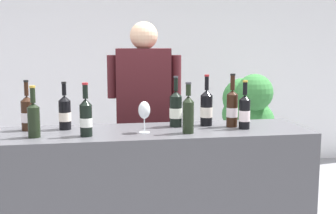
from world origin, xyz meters
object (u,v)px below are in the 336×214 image
object	(u,v)px
wine_bottle_3	(86,117)
wine_bottle_6	(206,108)
wine_bottle_2	(65,112)
wine_bottle_4	(244,112)
wine_bottle_7	(27,113)
potted_shrub	(248,115)
wine_glass	(144,111)
person_server	(145,132)
wine_bottle_8	(34,118)
wine_bottle_0	(176,109)
wine_bottle_5	(188,113)
wine_bottle_1	(232,108)

from	to	relation	value
wine_bottle_3	wine_bottle_6	distance (m)	0.83
wine_bottle_2	wine_bottle_4	bearing A→B (deg)	-8.57
wine_bottle_7	wine_bottle_3	bearing A→B (deg)	-33.19
potted_shrub	wine_bottle_6	bearing A→B (deg)	-121.76
wine_bottle_4	wine_bottle_3	bearing A→B (deg)	-176.47
wine_bottle_7	wine_glass	size ratio (longest dim) A/B	1.63
person_server	wine_bottle_3	bearing A→B (deg)	-119.59
potted_shrub	wine_bottle_8	bearing A→B (deg)	-143.08
wine_bottle_0	wine_bottle_8	xyz separation A→B (m)	(-0.90, -0.20, -0.00)
wine_bottle_6	wine_glass	distance (m)	0.48
wine_bottle_7	potted_shrub	size ratio (longest dim) A/B	0.26
wine_bottle_6	potted_shrub	size ratio (longest dim) A/B	0.28
wine_bottle_0	potted_shrub	world-z (taller)	wine_bottle_0
wine_bottle_2	wine_bottle_4	world-z (taller)	wine_bottle_4
wine_bottle_6	wine_glass	xyz separation A→B (m)	(-0.45, -0.17, 0.01)
wine_bottle_2	wine_bottle_7	size ratio (longest dim) A/B	0.96
wine_bottle_0	wine_bottle_5	world-z (taller)	wine_bottle_0
wine_bottle_3	potted_shrub	world-z (taller)	wine_bottle_3
wine_glass	potted_shrub	xyz separation A→B (m)	(1.18, 1.36, -0.28)
person_server	potted_shrub	world-z (taller)	person_server
wine_bottle_0	wine_bottle_2	world-z (taller)	wine_bottle_0
wine_bottle_6	wine_bottle_7	bearing A→B (deg)	178.64
wine_glass	wine_bottle_3	bearing A→B (deg)	-172.87
wine_bottle_0	wine_bottle_3	bearing A→B (deg)	-160.00
wine_bottle_3	wine_glass	xyz separation A→B (m)	(0.36, 0.04, 0.02)
wine_bottle_6	person_server	xyz separation A→B (m)	(-0.36, 0.57, -0.27)
wine_bottle_0	wine_bottle_4	bearing A→B (deg)	-19.49
wine_bottle_2	wine_bottle_5	world-z (taller)	wine_bottle_5
wine_bottle_2	wine_bottle_5	bearing A→B (deg)	-18.28
wine_bottle_2	wine_glass	distance (m)	0.53
wine_bottle_7	person_server	xyz separation A→B (m)	(0.82, 0.54, -0.26)
wine_bottle_2	wine_bottle_5	size ratio (longest dim) A/B	0.98
wine_bottle_6	wine_bottle_8	distance (m)	1.13
wine_bottle_1	wine_bottle_3	size ratio (longest dim) A/B	1.10
wine_bottle_5	wine_bottle_6	world-z (taller)	wine_bottle_6
wine_bottle_8	wine_glass	xyz separation A→B (m)	(0.66, 0.03, 0.02)
wine_bottle_6	person_server	size ratio (longest dim) A/B	0.20
wine_bottle_5	wine_bottle_4	bearing A→B (deg)	11.18
potted_shrub	wine_bottle_7	bearing A→B (deg)	-148.77
wine_bottle_5	potted_shrub	distance (m)	1.71
wine_bottle_5	potted_shrub	size ratio (longest dim) A/B	0.25
wine_bottle_5	wine_bottle_1	bearing A→B (deg)	25.27
wine_bottle_0	wine_glass	distance (m)	0.29
wine_bottle_1	wine_bottle_4	size ratio (longest dim) A/B	1.12
person_server	wine_bottle_4	bearing A→B (deg)	-51.37
wine_bottle_4	wine_bottle_5	world-z (taller)	same
wine_bottle_3	person_server	size ratio (longest dim) A/B	0.19
wine_bottle_0	potted_shrub	bearing A→B (deg)	51.43
wine_bottle_0	wine_bottle_3	size ratio (longest dim) A/B	1.05
wine_bottle_4	person_server	world-z (taller)	person_server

